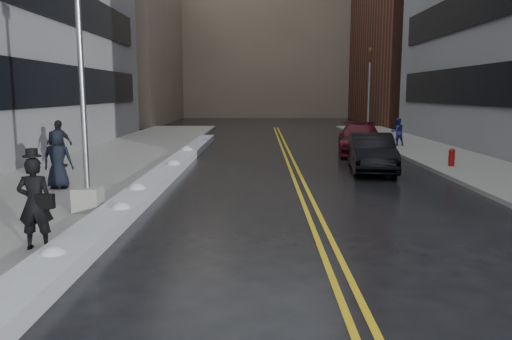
{
  "coord_description": "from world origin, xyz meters",
  "views": [
    {
      "loc": [
        1.12,
        -10.44,
        3.14
      ],
      "look_at": [
        1.01,
        1.41,
        1.3
      ],
      "focal_mm": 35.0,
      "sensor_mm": 36.0,
      "label": 1
    }
  ],
  "objects_px": {
    "car_black": "(372,153)",
    "fire_hydrant": "(452,156)",
    "traffic_signal": "(369,89)",
    "car_maroon": "(360,139)",
    "lamppost": "(84,117)",
    "pedestrian_d": "(60,144)",
    "pedestrian_c": "(58,159)",
    "pedestrian_east": "(398,132)",
    "pedestrian_fedora": "(35,203)"
  },
  "relations": [
    {
      "from": "pedestrian_fedora",
      "to": "pedestrian_c",
      "type": "bearing_deg",
      "value": -77.43
    },
    {
      "from": "lamppost",
      "to": "pedestrian_fedora",
      "type": "height_order",
      "value": "lamppost"
    },
    {
      "from": "lamppost",
      "to": "fire_hydrant",
      "type": "height_order",
      "value": "lamppost"
    },
    {
      "from": "lamppost",
      "to": "fire_hydrant",
      "type": "xyz_separation_m",
      "value": [
        12.3,
        8.0,
        -1.98
      ]
    },
    {
      "from": "traffic_signal",
      "to": "car_black",
      "type": "distance_m",
      "value": 15.11
    },
    {
      "from": "fire_hydrant",
      "to": "pedestrian_east",
      "type": "bearing_deg",
      "value": 90.48
    },
    {
      "from": "lamppost",
      "to": "pedestrian_fedora",
      "type": "relative_size",
      "value": 4.25
    },
    {
      "from": "pedestrian_fedora",
      "to": "pedestrian_c",
      "type": "xyz_separation_m",
      "value": [
        -2.05,
        6.14,
        0.03
      ]
    },
    {
      "from": "car_maroon",
      "to": "traffic_signal",
      "type": "bearing_deg",
      "value": 83.6
    },
    {
      "from": "traffic_signal",
      "to": "pedestrian_east",
      "type": "distance_m",
      "value": 6.46
    },
    {
      "from": "pedestrian_fedora",
      "to": "pedestrian_east",
      "type": "height_order",
      "value": "pedestrian_fedora"
    },
    {
      "from": "fire_hydrant",
      "to": "pedestrian_d",
      "type": "xyz_separation_m",
      "value": [
        -16.0,
        -0.48,
        0.56
      ]
    },
    {
      "from": "lamppost",
      "to": "traffic_signal",
      "type": "relative_size",
      "value": 1.27
    },
    {
      "from": "traffic_signal",
      "to": "pedestrian_fedora",
      "type": "relative_size",
      "value": 3.35
    },
    {
      "from": "lamppost",
      "to": "pedestrian_c",
      "type": "distance_m",
      "value": 3.85
    },
    {
      "from": "car_black",
      "to": "car_maroon",
      "type": "xyz_separation_m",
      "value": [
        0.69,
        5.75,
        0.02
      ]
    },
    {
      "from": "car_black",
      "to": "lamppost",
      "type": "bearing_deg",
      "value": -134.15
    },
    {
      "from": "car_black",
      "to": "car_maroon",
      "type": "relative_size",
      "value": 0.85
    },
    {
      "from": "lamppost",
      "to": "car_maroon",
      "type": "bearing_deg",
      "value": 54.03
    },
    {
      "from": "pedestrian_c",
      "to": "car_maroon",
      "type": "bearing_deg",
      "value": -140.91
    },
    {
      "from": "traffic_signal",
      "to": "pedestrian_c",
      "type": "relative_size",
      "value": 3.24
    },
    {
      "from": "pedestrian_east",
      "to": "car_black",
      "type": "relative_size",
      "value": 0.34
    },
    {
      "from": "traffic_signal",
      "to": "pedestrian_d",
      "type": "xyz_separation_m",
      "value": [
        -15.5,
        -14.48,
        -2.3
      ]
    },
    {
      "from": "pedestrian_east",
      "to": "car_maroon",
      "type": "distance_m",
      "value": 3.94
    },
    {
      "from": "traffic_signal",
      "to": "car_maroon",
      "type": "relative_size",
      "value": 1.1
    },
    {
      "from": "fire_hydrant",
      "to": "pedestrian_c",
      "type": "distance_m",
      "value": 15.12
    },
    {
      "from": "lamppost",
      "to": "car_maroon",
      "type": "height_order",
      "value": "lamppost"
    },
    {
      "from": "car_black",
      "to": "pedestrian_c",
      "type": "bearing_deg",
      "value": -151.79
    },
    {
      "from": "pedestrian_c",
      "to": "lamppost",
      "type": "bearing_deg",
      "value": 120.78
    },
    {
      "from": "fire_hydrant",
      "to": "pedestrian_d",
      "type": "bearing_deg",
      "value": -178.27
    },
    {
      "from": "pedestrian_d",
      "to": "pedestrian_east",
      "type": "distance_m",
      "value": 18.07
    },
    {
      "from": "pedestrian_c",
      "to": "pedestrian_east",
      "type": "distance_m",
      "value": 19.28
    },
    {
      "from": "fire_hydrant",
      "to": "pedestrian_fedora",
      "type": "bearing_deg",
      "value": -137.56
    },
    {
      "from": "lamppost",
      "to": "pedestrian_d",
      "type": "distance_m",
      "value": 8.5
    },
    {
      "from": "fire_hydrant",
      "to": "traffic_signal",
      "type": "relative_size",
      "value": 0.12
    },
    {
      "from": "lamppost",
      "to": "pedestrian_east",
      "type": "distance_m",
      "value": 20.24
    },
    {
      "from": "traffic_signal",
      "to": "pedestrian_fedora",
      "type": "height_order",
      "value": "traffic_signal"
    },
    {
      "from": "traffic_signal",
      "to": "pedestrian_c",
      "type": "bearing_deg",
      "value": -125.88
    },
    {
      "from": "lamppost",
      "to": "traffic_signal",
      "type": "distance_m",
      "value": 24.98
    },
    {
      "from": "car_black",
      "to": "fire_hydrant",
      "type": "bearing_deg",
      "value": 15.69
    },
    {
      "from": "traffic_signal",
      "to": "pedestrian_d",
      "type": "relative_size",
      "value": 3.15
    },
    {
      "from": "pedestrian_c",
      "to": "pedestrian_d",
      "type": "distance_m",
      "value": 4.86
    },
    {
      "from": "pedestrian_d",
      "to": "pedestrian_east",
      "type": "bearing_deg",
      "value": -139.13
    },
    {
      "from": "fire_hydrant",
      "to": "car_black",
      "type": "relative_size",
      "value": 0.16
    },
    {
      "from": "fire_hydrant",
      "to": "lamppost",
      "type": "bearing_deg",
      "value": -146.96
    },
    {
      "from": "pedestrian_fedora",
      "to": "car_black",
      "type": "height_order",
      "value": "pedestrian_fedora"
    },
    {
      "from": "lamppost",
      "to": "pedestrian_c",
      "type": "xyz_separation_m",
      "value": [
        -1.95,
        2.99,
        -1.46
      ]
    },
    {
      "from": "pedestrian_d",
      "to": "traffic_signal",
      "type": "bearing_deg",
      "value": -124.22
    },
    {
      "from": "pedestrian_d",
      "to": "car_black",
      "type": "xyz_separation_m",
      "value": [
        12.57,
        -0.11,
        -0.34
      ]
    },
    {
      "from": "pedestrian_c",
      "to": "pedestrian_east",
      "type": "bearing_deg",
      "value": -139.77
    }
  ]
}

